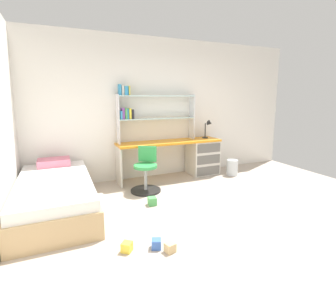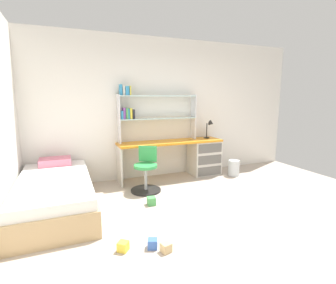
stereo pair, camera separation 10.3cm
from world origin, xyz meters
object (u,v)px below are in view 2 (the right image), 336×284
object	(u,v)px
waste_bin	(234,168)
toy_block_natural_3	(166,247)
toy_block_yellow_0	(123,246)
toy_block_blue_2	(153,244)
desk_lamp	(210,126)
desk	(196,155)
toy_block_green_1	(151,201)
bed_platform	(55,194)
bookshelf_hutch	(148,109)
swivel_chair	(146,174)

from	to	relation	value
waste_bin	toy_block_natural_3	world-z (taller)	waste_bin
toy_block_yellow_0	toy_block_blue_2	xyz separation A→B (m)	(0.30, -0.07, 0.00)
desk_lamp	waste_bin	bearing A→B (deg)	-46.33
desk_lamp	toy_block_blue_2	distance (m)	3.17
toy_block_blue_2	toy_block_natural_3	world-z (taller)	toy_block_blue_2
desk	toy_block_green_1	xyz separation A→B (m)	(-1.35, -1.12, -0.36)
desk	bed_platform	bearing A→B (deg)	-164.05
toy_block_yellow_0	toy_block_natural_3	xyz separation A→B (m)	(0.41, -0.19, -0.00)
toy_block_yellow_0	toy_block_natural_3	distance (m)	0.45
toy_block_natural_3	toy_block_yellow_0	bearing A→B (deg)	155.67
desk_lamp	toy_block_green_1	world-z (taller)	desk_lamp
bookshelf_hutch	toy_block_green_1	distance (m)	1.85
bed_platform	toy_block_yellow_0	world-z (taller)	bed_platform
toy_block_natural_3	toy_block_green_1	bearing A→B (deg)	78.90
swivel_chair	toy_block_natural_3	distance (m)	1.86
toy_block_yellow_0	waste_bin	bearing A→B (deg)	33.42
desk	toy_block_green_1	bearing A→B (deg)	-140.33
toy_block_green_1	toy_block_blue_2	xyz separation A→B (m)	(-0.34, -1.08, -0.01)
waste_bin	swivel_chair	bearing A→B (deg)	-175.21
swivel_chair	toy_block_yellow_0	size ratio (longest dim) A/B	7.50
desk	desk_lamp	size ratio (longest dim) A/B	5.49
bookshelf_hutch	desk_lamp	distance (m)	1.39
desk	toy_block_yellow_0	world-z (taller)	desk
desk_lamp	bookshelf_hutch	bearing A→B (deg)	175.64
toy_block_green_1	desk	bearing A→B (deg)	39.67
toy_block_blue_2	toy_block_natural_3	size ratio (longest dim) A/B	1.04
desk	toy_block_natural_3	bearing A→B (deg)	-124.38
bed_platform	toy_block_green_1	distance (m)	1.39
bookshelf_hutch	waste_bin	distance (m)	2.14
desk_lamp	toy_block_yellow_0	bearing A→B (deg)	-137.29
desk_lamp	swivel_chair	size ratio (longest dim) A/B	0.50
bookshelf_hutch	desk_lamp	bearing A→B (deg)	-4.36
bed_platform	toy_block_blue_2	distance (m)	1.75
desk	toy_block_natural_3	xyz separation A→B (m)	(-1.59, -2.32, -0.37)
bookshelf_hutch	toy_block_yellow_0	world-z (taller)	bookshelf_hutch
toy_block_yellow_0	swivel_chair	bearing A→B (deg)	64.98
desk	bookshelf_hutch	world-z (taller)	bookshelf_hutch
bookshelf_hutch	toy_block_natural_3	size ratio (longest dim) A/B	15.99
desk	bed_platform	world-z (taller)	desk
waste_bin	toy_block_green_1	size ratio (longest dim) A/B	2.68
toy_block_yellow_0	toy_block_green_1	xyz separation A→B (m)	(0.65, 1.01, 0.01)
bed_platform	desk	bearing A→B (deg)	15.95
desk	toy_block_green_1	size ratio (longest dim) A/B	17.65
swivel_chair	waste_bin	size ratio (longest dim) A/B	2.39
bookshelf_hutch	swivel_chair	bearing A→B (deg)	-111.18
swivel_chair	waste_bin	xyz separation A→B (m)	(1.95, 0.16, -0.14)
swivel_chair	toy_block_yellow_0	bearing A→B (deg)	-115.02
desk	bed_platform	xyz separation A→B (m)	(-2.68, -0.77, -0.18)
waste_bin	toy_block_green_1	distance (m)	2.20
waste_bin	bookshelf_hutch	bearing A→B (deg)	164.20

